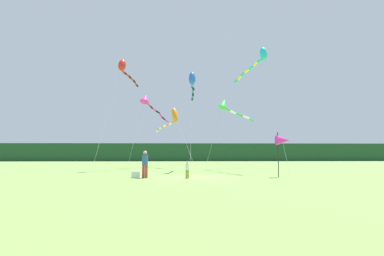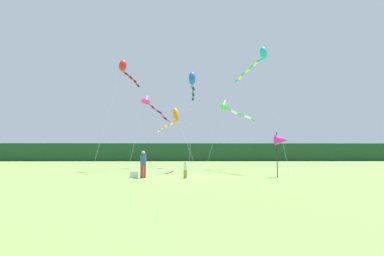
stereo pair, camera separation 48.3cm
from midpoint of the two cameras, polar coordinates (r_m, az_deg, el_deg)
The scene contains 12 objects.
ground_plane at distance 20.10m, azimuth 0.97°, elevation -9.45°, with size 120.00×120.00×0.00m, color #6B9E42.
distant_treeline at distance 65.03m, azimuth -0.32°, elevation -4.68°, with size 108.00×2.92×3.82m, color #1E4228.
person_adult at distance 19.68m, azimuth -8.64°, elevation -6.62°, with size 0.39×0.39×1.76m.
person_child at distance 19.21m, azimuth -0.57°, elevation -7.82°, with size 0.24×0.24×1.10m.
cooler_box at distance 20.00m, azimuth -10.32°, elevation -8.77°, with size 0.55×0.37×0.44m, color silver.
banner_flag_pole at distance 21.13m, azimuth 17.44°, elevation -2.30°, with size 0.90×0.70×3.04m.
kite_orange at distance 34.18m, azimuth -3.00°, elevation 2.13°, with size 4.68×6.25×6.97m.
kite_cyan at distance 27.38m, azimuth 13.19°, elevation 12.79°, with size 3.06×6.41×10.80m.
kite_blue at distance 26.88m, azimuth 0.58°, elevation 8.86°, with size 0.69×6.39×8.89m.
kite_red at distance 30.47m, azimuth -12.40°, elevation 11.15°, with size 2.59×7.56×10.84m.
kite_green at distance 31.83m, azimuth 7.43°, elevation 4.17°, with size 6.35×6.33×7.46m.
kite_magenta at distance 34.80m, azimuth -7.77°, elevation 5.00°, with size 3.69×10.16×8.49m.
Camera 2 is at (-0.40, -20.03, 1.57)m, focal length 27.81 mm.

